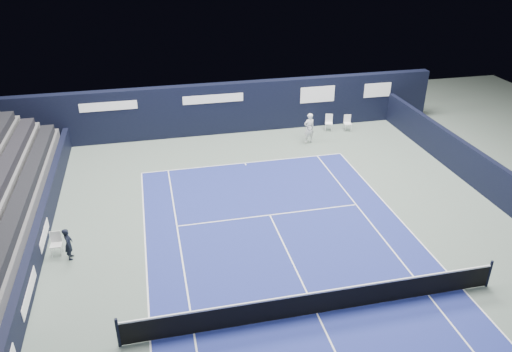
{
  "coord_description": "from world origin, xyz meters",
  "views": [
    {
      "loc": [
        -4.81,
        -11.93,
        11.73
      ],
      "look_at": [
        -0.31,
        7.8,
        1.3
      ],
      "focal_mm": 35.0,
      "sensor_mm": 36.0,
      "label": 1
    }
  ],
  "objects_px": {
    "folding_chair_back_b": "(348,122)",
    "tennis_player": "(309,128)",
    "folding_chair_back_a": "(329,119)",
    "line_judge_chair": "(56,242)",
    "tennis_net": "(318,302)"
  },
  "relations": [
    {
      "from": "folding_chair_back_b",
      "to": "tennis_player",
      "type": "relative_size",
      "value": 0.55
    },
    {
      "from": "folding_chair_back_a",
      "to": "line_judge_chair",
      "type": "distance_m",
      "value": 17.96
    },
    {
      "from": "folding_chair_back_b",
      "to": "tennis_net",
      "type": "height_order",
      "value": "tennis_net"
    },
    {
      "from": "tennis_net",
      "to": "folding_chair_back_b",
      "type": "bearing_deg",
      "value": 64.58
    },
    {
      "from": "line_judge_chair",
      "to": "tennis_player",
      "type": "xyz_separation_m",
      "value": [
        13.08,
        8.3,
        0.36
      ]
    },
    {
      "from": "tennis_net",
      "to": "tennis_player",
      "type": "bearing_deg",
      "value": 72.97
    },
    {
      "from": "line_judge_chair",
      "to": "tennis_net",
      "type": "distance_m",
      "value": 10.43
    },
    {
      "from": "folding_chair_back_a",
      "to": "line_judge_chair",
      "type": "xyz_separation_m",
      "value": [
        -14.94,
        -9.96,
        -0.13
      ]
    },
    {
      "from": "line_judge_chair",
      "to": "folding_chair_back_a",
      "type": "bearing_deg",
      "value": 37.48
    },
    {
      "from": "folding_chair_back_a",
      "to": "tennis_net",
      "type": "bearing_deg",
      "value": -93.22
    },
    {
      "from": "folding_chair_back_b",
      "to": "line_judge_chair",
      "type": "relative_size",
      "value": 1.03
    },
    {
      "from": "folding_chair_back_b",
      "to": "tennis_player",
      "type": "distance_m",
      "value": 3.26
    },
    {
      "from": "tennis_player",
      "to": "line_judge_chair",
      "type": "bearing_deg",
      "value": -147.61
    },
    {
      "from": "folding_chair_back_b",
      "to": "tennis_net",
      "type": "bearing_deg",
      "value": -108.45
    },
    {
      "from": "line_judge_chair",
      "to": "folding_chair_back_b",
      "type": "bearing_deg",
      "value": 34.72
    }
  ]
}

